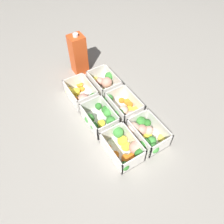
# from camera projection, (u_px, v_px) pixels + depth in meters

# --- Properties ---
(ground_plane) EXTENTS (4.00, 4.00, 0.00)m
(ground_plane) POSITION_uv_depth(u_px,v_px,m) (112.00, 115.00, 0.90)
(ground_plane) COLOR gray
(container_near_left) EXTENTS (0.16, 0.11, 0.06)m
(container_near_left) POSITION_uv_depth(u_px,v_px,m) (82.00, 95.00, 0.95)
(container_near_left) COLOR silver
(container_near_left) RESTS_ON ground_plane
(container_near_center) EXTENTS (0.16, 0.11, 0.06)m
(container_near_center) POSITION_uv_depth(u_px,v_px,m) (102.00, 118.00, 0.86)
(container_near_center) COLOR silver
(container_near_center) RESTS_ON ground_plane
(container_near_right) EXTENTS (0.16, 0.12, 0.06)m
(container_near_right) POSITION_uv_depth(u_px,v_px,m) (126.00, 148.00, 0.78)
(container_near_right) COLOR silver
(container_near_right) RESTS_ON ground_plane
(container_far_left) EXTENTS (0.16, 0.12, 0.06)m
(container_far_left) POSITION_uv_depth(u_px,v_px,m) (105.00, 83.00, 0.99)
(container_far_left) COLOR silver
(container_far_left) RESTS_ON ground_plane
(container_far_center) EXTENTS (0.18, 0.11, 0.06)m
(container_far_center) POSITION_uv_depth(u_px,v_px,m) (124.00, 109.00, 0.90)
(container_far_center) COLOR silver
(container_far_center) RESTS_ON ground_plane
(container_far_right) EXTENTS (0.16, 0.13, 0.06)m
(container_far_right) POSITION_uv_depth(u_px,v_px,m) (145.00, 133.00, 0.82)
(container_far_right) COLOR silver
(container_far_right) RESTS_ON ground_plane
(juice_carton) EXTENTS (0.07, 0.07, 0.20)m
(juice_carton) POSITION_uv_depth(u_px,v_px,m) (78.00, 55.00, 1.01)
(juice_carton) COLOR #D14C1E
(juice_carton) RESTS_ON ground_plane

